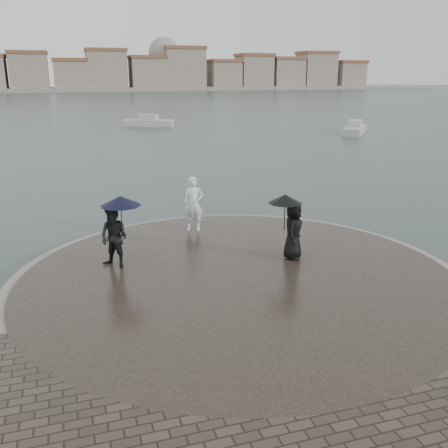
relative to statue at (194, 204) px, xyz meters
name	(u,v)px	position (x,y,z in m)	size (l,w,h in m)	color
ground	(293,351)	(0.14, -7.84, -1.32)	(400.00, 400.00, 0.00)	#2B3835
kerb_ring	(238,282)	(0.14, -4.34, -1.16)	(12.50, 12.50, 0.32)	gray
quay_tip	(238,281)	(0.14, -4.34, -1.13)	(11.90, 11.90, 0.36)	#2D261E
statue	(194,204)	(0.00, 0.00, 0.00)	(0.70, 0.46, 1.91)	white
visitor_left	(116,228)	(-2.94, -2.64, 0.20)	(1.36, 1.20, 2.04)	black
visitor_right	(291,223)	(2.05, -3.55, 0.14)	(1.22, 1.10, 1.95)	black
far_skyline	(49,73)	(-6.16, 152.87, 4.30)	(260.00, 20.00, 37.00)	gray
boats	(164,132)	(4.99, 30.33, -0.94)	(40.06, 19.50, 1.50)	#BAB5A7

